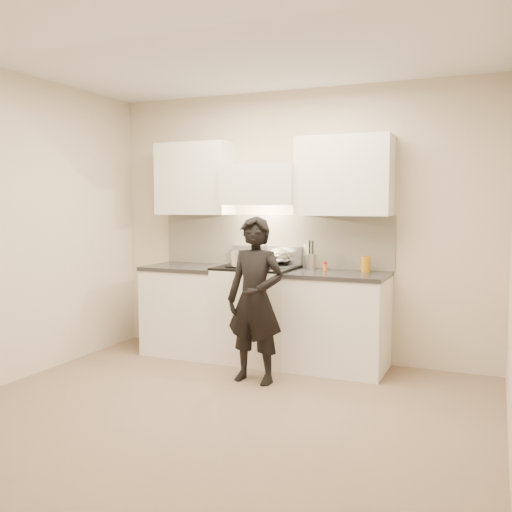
% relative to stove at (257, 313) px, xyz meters
% --- Properties ---
extents(ground_plane, '(4.00, 4.00, 0.00)m').
position_rel_stove_xyz_m(ground_plane, '(0.30, -1.42, -0.47)').
color(ground_plane, '#7D6650').
extents(room_shell, '(4.04, 3.54, 2.70)m').
position_rel_stove_xyz_m(room_shell, '(0.24, -1.05, 1.12)').
color(room_shell, beige).
rests_on(room_shell, ground).
extents(stove, '(0.76, 0.65, 0.96)m').
position_rel_stove_xyz_m(stove, '(0.00, 0.00, 0.00)').
color(stove, silver).
rests_on(stove, ground).
extents(counter_right, '(0.92, 0.67, 0.92)m').
position_rel_stove_xyz_m(counter_right, '(0.83, 0.00, -0.01)').
color(counter_right, white).
rests_on(counter_right, ground).
extents(counter_left, '(0.82, 0.67, 0.92)m').
position_rel_stove_xyz_m(counter_left, '(-0.78, 0.00, -0.01)').
color(counter_left, white).
rests_on(counter_left, ground).
extents(wok, '(0.31, 0.38, 0.25)m').
position_rel_stove_xyz_m(wok, '(0.16, 0.14, 0.57)').
color(wok, silver).
rests_on(wok, stove).
extents(stock_pot, '(0.30, 0.22, 0.14)m').
position_rel_stove_xyz_m(stock_pot, '(-0.11, -0.14, 0.55)').
color(stock_pot, silver).
rests_on(stock_pot, stove).
extents(utensil_crock, '(0.11, 0.11, 0.28)m').
position_rel_stove_xyz_m(utensil_crock, '(0.50, 0.18, 0.53)').
color(utensil_crock, '#B0B1B6').
rests_on(utensil_crock, counter_right).
extents(spice_jar, '(0.04, 0.04, 0.08)m').
position_rel_stove_xyz_m(spice_jar, '(0.66, 0.13, 0.49)').
color(spice_jar, orange).
rests_on(spice_jar, counter_right).
extents(oil_glass, '(0.09, 0.09, 0.15)m').
position_rel_stove_xyz_m(oil_glass, '(1.05, 0.15, 0.52)').
color(oil_glass, '#B3700F').
rests_on(oil_glass, counter_right).
extents(person, '(0.56, 0.39, 1.45)m').
position_rel_stove_xyz_m(person, '(0.26, -0.66, 0.25)').
color(person, black).
rests_on(person, ground).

